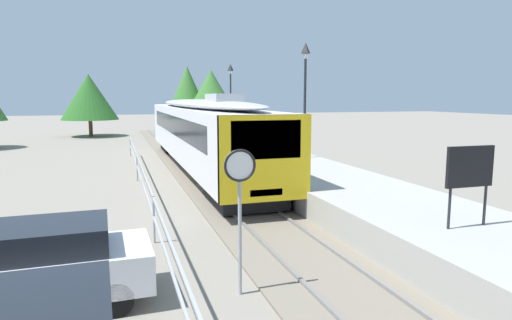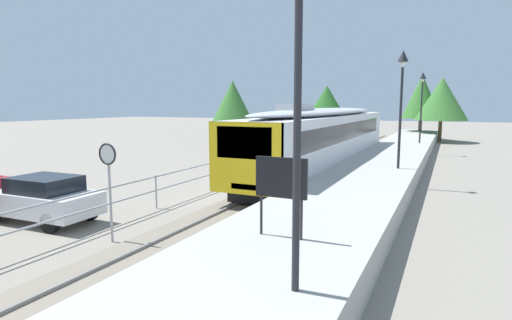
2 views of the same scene
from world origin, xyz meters
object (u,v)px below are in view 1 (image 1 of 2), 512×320
at_px(commuter_train, 201,129).
at_px(platform_lamp_mid_platform, 305,78).
at_px(platform_notice_board, 470,169).
at_px(platform_lamp_far_end, 231,86).
at_px(parked_hatchback_white, 38,265).
at_px(speed_limit_sign, 240,186).

height_order(commuter_train, platform_lamp_mid_platform, platform_lamp_mid_platform).
xyz_separation_m(commuter_train, platform_notice_board, (3.16, -14.77, 0.04)).
distance_m(platform_lamp_far_end, platform_notice_board, 25.81).
bearing_deg(commuter_train, parked_hatchback_white, -111.47).
distance_m(platform_notice_board, parked_hatchback_white, 8.84).
bearing_deg(platform_notice_board, commuter_train, 102.07).
bearing_deg(parked_hatchback_white, platform_notice_board, -4.41).
xyz_separation_m(commuter_train, platform_lamp_mid_platform, (4.37, -3.14, 2.47)).
height_order(commuter_train, speed_limit_sign, commuter_train).
bearing_deg(parked_hatchback_white, speed_limit_sign, -9.17).
height_order(commuter_train, platform_lamp_far_end, platform_lamp_far_end).
bearing_deg(commuter_train, platform_lamp_mid_platform, -35.68).
relative_size(platform_lamp_mid_platform, platform_lamp_far_end, 1.00).
height_order(platform_notice_board, speed_limit_sign, speed_limit_sign).
xyz_separation_m(platform_lamp_mid_platform, parked_hatchback_white, (-9.91, -10.96, -3.83)).
bearing_deg(commuter_train, platform_notice_board, -77.93).
distance_m(platform_lamp_mid_platform, speed_limit_sign, 13.41).
distance_m(platform_lamp_far_end, parked_hatchback_white, 27.17).
xyz_separation_m(platform_lamp_mid_platform, speed_limit_sign, (-6.36, -11.54, -2.50)).
bearing_deg(commuter_train, speed_limit_sign, -97.74).
xyz_separation_m(platform_lamp_far_end, platform_notice_board, (-1.21, -25.67, -2.44)).
relative_size(platform_lamp_far_end, parked_hatchback_white, 1.32).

